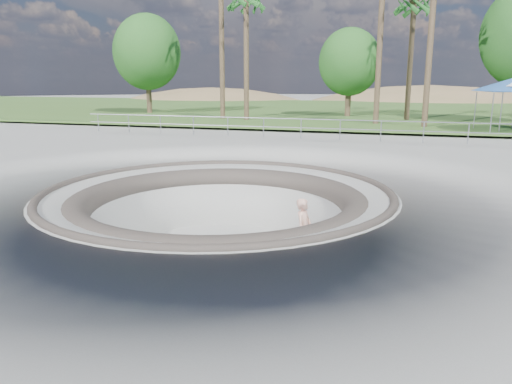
# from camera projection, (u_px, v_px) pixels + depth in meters

# --- Properties ---
(ground) EXTENTS (180.00, 180.00, 0.00)m
(ground) POSITION_uv_depth(u_px,v_px,m) (218.00, 192.00, 14.58)
(ground) COLOR #A4A39F
(ground) RESTS_ON ground
(skate_bowl) EXTENTS (14.00, 14.00, 4.10)m
(skate_bowl) POSITION_uv_depth(u_px,v_px,m) (219.00, 251.00, 15.00)
(skate_bowl) COLOR #A4A39F
(skate_bowl) RESTS_ON ground
(grass_strip) EXTENTS (180.00, 36.00, 0.12)m
(grass_strip) POSITION_uv_depth(u_px,v_px,m) (349.00, 111.00, 46.27)
(grass_strip) COLOR #416227
(grass_strip) RESTS_ON ground
(distant_hills) EXTENTS (103.20, 45.00, 28.60)m
(distant_hills) POSITION_uv_depth(u_px,v_px,m) (393.00, 154.00, 68.48)
(distant_hills) COLOR olive
(distant_hills) RESTS_ON ground
(safety_railing) EXTENTS (25.00, 0.06, 1.03)m
(safety_railing) POSITION_uv_depth(u_px,v_px,m) (301.00, 128.00, 25.63)
(safety_railing) COLOR #919399
(safety_railing) RESTS_ON ground
(skateboard) EXTENTS (0.84, 0.38, 0.08)m
(skateboard) POSITION_uv_depth(u_px,v_px,m) (303.00, 261.00, 14.16)
(skateboard) COLOR olive
(skateboard) RESTS_ON ground
(skater) EXTENTS (0.55, 0.73, 1.81)m
(skater) POSITION_uv_depth(u_px,v_px,m) (303.00, 230.00, 13.95)
(skater) COLOR #EAAE97
(skater) RESTS_ON skateboard
(canopy_blue) EXTENTS (5.66, 5.66, 2.92)m
(canopy_blue) POSITION_uv_depth(u_px,v_px,m) (511.00, 85.00, 27.78)
(canopy_blue) COLOR #919399
(canopy_blue) RESTS_ON ground
(palm_b) EXTENTS (2.60, 2.60, 9.34)m
(palm_b) POSITION_uv_depth(u_px,v_px,m) (246.00, 3.00, 33.95)
(palm_b) COLOR brown
(palm_b) RESTS_ON ground
(palm_d) EXTENTS (2.60, 2.60, 9.03)m
(palm_d) POSITION_uv_depth(u_px,v_px,m) (414.00, 7.00, 34.00)
(palm_d) COLOR brown
(palm_d) RESTS_ON ground
(bushy_tree_left) EXTENTS (5.70, 5.18, 8.23)m
(bushy_tree_left) POSITION_uv_depth(u_px,v_px,m) (147.00, 52.00, 41.43)
(bushy_tree_left) COLOR brown
(bushy_tree_left) RESTS_ON ground
(bushy_tree_mid) EXTENTS (4.70, 4.27, 6.78)m
(bushy_tree_mid) POSITION_uv_depth(u_px,v_px,m) (349.00, 62.00, 38.05)
(bushy_tree_mid) COLOR brown
(bushy_tree_mid) RESTS_ON ground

